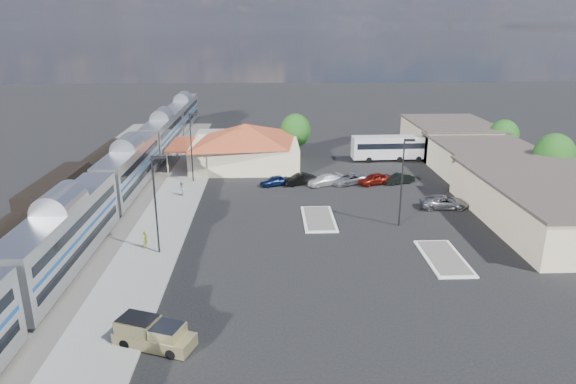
{
  "coord_description": "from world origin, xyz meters",
  "views": [
    {
      "loc": [
        -1.16,
        -48.2,
        19.3
      ],
      "look_at": [
        0.81,
        2.87,
        2.8
      ],
      "focal_mm": 32.0,
      "sensor_mm": 36.0,
      "label": 1
    }
  ],
  "objects_px": {
    "coach_bus": "(391,147)",
    "station_depot": "(245,145)",
    "pickup_truck": "(154,335)",
    "suv": "(444,202)"
  },
  "relations": [
    {
      "from": "suv",
      "to": "coach_bus",
      "type": "distance_m",
      "value": 21.57
    },
    {
      "from": "suv",
      "to": "coach_bus",
      "type": "height_order",
      "value": "coach_bus"
    },
    {
      "from": "pickup_truck",
      "to": "suv",
      "type": "height_order",
      "value": "pickup_truck"
    },
    {
      "from": "station_depot",
      "to": "suv",
      "type": "distance_m",
      "value": 29.8
    },
    {
      "from": "coach_bus",
      "to": "station_depot",
      "type": "bearing_deg",
      "value": 94.68
    },
    {
      "from": "suv",
      "to": "pickup_truck",
      "type": "bearing_deg",
      "value": 133.85
    },
    {
      "from": "station_depot",
      "to": "suv",
      "type": "xyz_separation_m",
      "value": [
        22.83,
        -19.0,
        -2.41
      ]
    },
    {
      "from": "station_depot",
      "to": "suv",
      "type": "height_order",
      "value": "station_depot"
    },
    {
      "from": "station_depot",
      "to": "pickup_truck",
      "type": "height_order",
      "value": "station_depot"
    },
    {
      "from": "pickup_truck",
      "to": "suv",
      "type": "relative_size",
      "value": 1.05
    }
  ]
}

